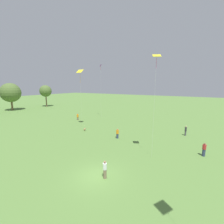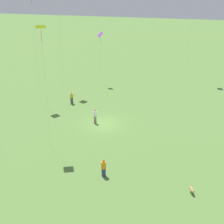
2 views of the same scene
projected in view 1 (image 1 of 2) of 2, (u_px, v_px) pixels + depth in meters
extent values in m
plane|color=#5B843D|center=(97.00, 176.00, 14.92)|extent=(240.00, 240.00, 0.00)
cylinder|color=brown|center=(12.00, 105.00, 53.37)|extent=(0.62, 0.62, 3.80)
sphere|color=#516B33|center=(11.00, 93.00, 52.58)|extent=(6.67, 6.67, 6.67)
cylinder|color=brown|center=(46.00, 101.00, 62.60)|extent=(0.45, 0.45, 4.72)
sphere|color=#516B33|center=(46.00, 91.00, 61.87)|extent=(4.75, 4.75, 4.75)
cylinder|color=#847056|center=(78.00, 119.00, 38.60)|extent=(0.55, 0.55, 0.77)
cylinder|color=orange|center=(78.00, 116.00, 38.46)|extent=(0.64, 0.64, 0.74)
sphere|color=#A87A56|center=(78.00, 114.00, 38.38)|extent=(0.24, 0.24, 0.24)
cylinder|color=#333D5B|center=(117.00, 136.00, 25.45)|extent=(0.43, 0.43, 0.80)
cylinder|color=orange|center=(117.00, 132.00, 25.32)|extent=(0.50, 0.50, 0.65)
sphere|color=#A87A56|center=(117.00, 129.00, 25.24)|extent=(0.24, 0.24, 0.24)
cylinder|color=#333D5B|center=(204.00, 153.00, 19.02)|extent=(0.41, 0.41, 0.94)
cylinder|color=#B72D2D|center=(204.00, 147.00, 18.89)|extent=(0.48, 0.48, 0.59)
sphere|color=brown|center=(205.00, 144.00, 18.81)|extent=(0.24, 0.24, 0.24)
cylinder|color=#4C4C51|center=(185.00, 133.00, 26.79)|extent=(0.39, 0.39, 0.84)
cylinder|color=#333338|center=(186.00, 129.00, 26.65)|extent=(0.46, 0.46, 0.73)
sphere|color=tan|center=(186.00, 126.00, 26.56)|extent=(0.24, 0.24, 0.24)
cylinder|color=#847056|center=(105.00, 174.00, 14.49)|extent=(0.38, 0.38, 0.92)
cylinder|color=white|center=(105.00, 166.00, 14.36)|extent=(0.45, 0.45, 0.64)
sphere|color=brown|center=(105.00, 162.00, 14.28)|extent=(0.24, 0.24, 0.24)
cube|color=yellow|center=(80.00, 71.00, 30.44)|extent=(1.15, 1.34, 0.72)
cylinder|color=orange|center=(80.00, 78.00, 30.68)|extent=(0.04, 0.04, 1.94)
cylinder|color=silver|center=(81.00, 100.00, 31.48)|extent=(0.01, 0.01, 11.73)
cube|color=yellow|center=(157.00, 55.00, 16.76)|extent=(1.16, 1.19, 0.40)
cylinder|color=#E54C99|center=(156.00, 63.00, 16.91)|extent=(0.04, 0.04, 1.10)
cylinder|color=silver|center=(154.00, 109.00, 17.85)|extent=(0.01, 0.01, 12.20)
cube|color=purple|center=(101.00, 65.00, 39.70)|extent=(0.78, 0.65, 0.56)
cylinder|color=red|center=(101.00, 68.00, 39.83)|extent=(0.04, 0.04, 1.00)
cylinder|color=silver|center=(101.00, 92.00, 40.96)|extent=(0.01, 0.01, 14.07)
cylinder|color=tan|center=(85.00, 129.00, 29.58)|extent=(0.58, 0.43, 0.26)
sphere|color=tan|center=(85.00, 128.00, 29.90)|extent=(0.24, 0.24, 0.24)
cylinder|color=tan|center=(85.00, 130.00, 29.62)|extent=(0.12, 0.12, 0.22)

